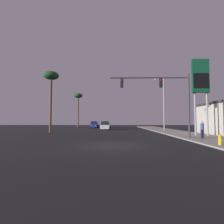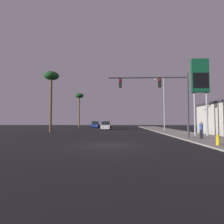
% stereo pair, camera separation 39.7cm
% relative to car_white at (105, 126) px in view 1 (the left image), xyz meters
% --- Properties ---
extents(ground_plane, '(120.00, 120.00, 0.00)m').
position_rel_car_white_xyz_m(ground_plane, '(1.66, -23.09, -0.76)').
color(ground_plane, black).
extents(sidewalk_right, '(5.00, 60.00, 0.12)m').
position_rel_car_white_xyz_m(sidewalk_right, '(11.16, -13.09, -0.70)').
color(sidewalk_right, '#9E998E').
rests_on(sidewalk_right, ground).
extents(car_white, '(2.04, 4.31, 1.68)m').
position_rel_car_white_xyz_m(car_white, '(0.00, 0.00, 0.00)').
color(car_white, silver).
rests_on(car_white, ground).
extents(car_blue, '(2.04, 4.31, 1.68)m').
position_rel_car_white_xyz_m(car_blue, '(-3.32, 9.12, 0.00)').
color(car_blue, navy).
rests_on(car_blue, ground).
extents(car_tan, '(2.04, 4.32, 1.68)m').
position_rel_car_white_xyz_m(car_tan, '(-0.35, 9.38, 0.00)').
color(car_tan, tan).
rests_on(car_tan, ground).
extents(traffic_light_mast, '(8.05, 0.36, 6.50)m').
position_rel_car_white_xyz_m(traffic_light_mast, '(7.11, -18.56, 4.00)').
color(traffic_light_mast, '#38383D').
rests_on(traffic_light_mast, sidewalk_right).
extents(street_lamp, '(1.74, 0.24, 9.00)m').
position_rel_car_white_xyz_m(street_lamp, '(10.21, -6.47, 4.36)').
color(street_lamp, '#99999E').
rests_on(street_lamp, sidewalk_right).
extents(gas_station_sign, '(2.00, 0.42, 9.00)m').
position_rel_car_white_xyz_m(gas_station_sign, '(12.09, -15.66, 5.86)').
color(gas_station_sign, '#99999E').
rests_on(gas_station_sign, sidewalk_right).
extents(fire_hydrant, '(0.24, 0.34, 0.76)m').
position_rel_car_white_xyz_m(fire_hydrant, '(9.46, -23.60, -0.27)').
color(fire_hydrant, gold).
rests_on(fire_hydrant, sidewalk_right).
extents(pedestrian_on_sidewalk, '(0.34, 0.32, 1.67)m').
position_rel_car_white_xyz_m(pedestrian_on_sidewalk, '(10.46, -19.10, 0.27)').
color(pedestrian_on_sidewalk, '#23232D').
rests_on(pedestrian_on_sidewalk, sidewalk_right).
extents(palm_tree_near, '(2.40, 2.40, 9.65)m').
position_rel_car_white_xyz_m(palm_tree_near, '(-8.10, -9.09, 7.63)').
color(palm_tree_near, brown).
rests_on(palm_tree_near, ground).
extents(palm_tree_far, '(2.40, 2.40, 9.34)m').
position_rel_car_white_xyz_m(palm_tree_far, '(-8.00, 10.91, 7.35)').
color(palm_tree_far, brown).
rests_on(palm_tree_far, ground).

